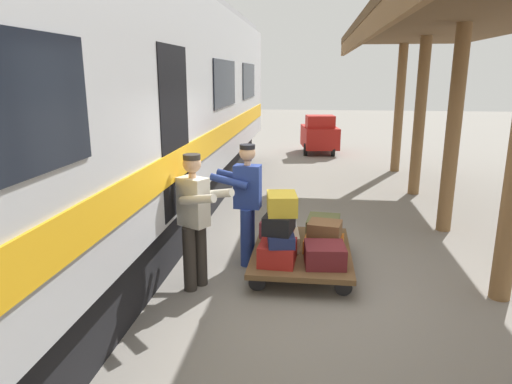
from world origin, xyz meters
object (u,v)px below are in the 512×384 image
(suitcase_gray_aluminum, at_px, (283,228))
(suitcase_black_hardshell, at_px, (279,223))
(baggage_tug, at_px, (320,135))
(suitcase_slate_roller, at_px, (280,210))
(suitcase_navy_fabric, at_px, (281,238))
(suitcase_olive_duffel, at_px, (323,227))
(suitcase_burgundy_valise, at_px, (278,226))
(suitcase_orange_carryall, at_px, (324,244))
(porter_by_door, at_px, (195,218))
(suitcase_brown_leather, at_px, (325,230))
(train_car, at_px, (58,121))
(suitcase_red_plastic, at_px, (277,253))
(luggage_cart, at_px, (302,251))
(suitcase_yellow_case, at_px, (282,204))
(suitcase_cream_canvas, at_px, (280,240))
(porter_in_overalls, at_px, (246,200))
(suitcase_maroon_trunk, at_px, (325,255))

(suitcase_gray_aluminum, relative_size, suitcase_black_hardshell, 1.20)
(suitcase_black_hardshell, height_order, baggage_tug, baggage_tug)
(suitcase_slate_roller, bearing_deg, suitcase_navy_fabric, 95.95)
(suitcase_olive_duffel, distance_m, suitcase_burgundy_valise, 0.86)
(suitcase_black_hardshell, relative_size, baggage_tug, 0.25)
(suitcase_navy_fabric, distance_m, suitcase_black_hardshell, 0.19)
(suitcase_burgundy_valise, bearing_deg, baggage_tug, -93.90)
(suitcase_orange_carryall, relative_size, porter_by_door, 0.31)
(baggage_tug, bearing_deg, suitcase_brown_leather, 89.83)
(suitcase_burgundy_valise, bearing_deg, train_car, 11.82)
(suitcase_red_plastic, bearing_deg, suitcase_gray_aluminum, -90.00)
(luggage_cart, relative_size, suitcase_navy_fabric, 3.67)
(suitcase_gray_aluminum, bearing_deg, suitcase_burgundy_valise, 86.27)
(luggage_cart, relative_size, suitcase_yellow_case, 4.03)
(train_car, xyz_separation_m, baggage_tug, (-3.37, -10.33, -1.43))
(suitcase_olive_duffel, relative_size, suitcase_brown_leather, 1.31)
(suitcase_red_plastic, distance_m, suitcase_cream_canvas, 0.52)
(baggage_tug, bearing_deg, train_car, 71.93)
(suitcase_cream_canvas, xyz_separation_m, suitcase_yellow_case, (-0.04, 0.47, 0.66))
(suitcase_orange_carryall, height_order, porter_in_overalls, porter_in_overalls)
(suitcase_slate_roller, relative_size, porter_in_overalls, 0.28)
(suitcase_gray_aluminum, xyz_separation_m, suitcase_brown_leather, (-0.60, 0.52, 0.17))
(suitcase_cream_canvas, distance_m, suitcase_black_hardshell, 0.66)
(suitcase_gray_aluminum, xyz_separation_m, suitcase_burgundy_valise, (0.04, 0.55, 0.22))
(porter_by_door, bearing_deg, suitcase_burgundy_valise, -142.55)
(suitcase_navy_fabric, xyz_separation_m, baggage_tug, (-0.59, -10.26, 0.00))
(suitcase_cream_canvas, xyz_separation_m, suitcase_navy_fabric, (-0.04, 0.53, 0.23))
(suitcase_cream_canvas, relative_size, suitcase_brown_leather, 1.17)
(suitcase_red_plastic, height_order, baggage_tug, baggage_tug)
(suitcase_slate_roller, bearing_deg, suitcase_brown_leather, 179.68)
(luggage_cart, xyz_separation_m, suitcase_navy_fabric, (0.26, 0.53, 0.38))
(suitcase_maroon_trunk, bearing_deg, suitcase_olive_duffel, -90.00)
(suitcase_gray_aluminum, bearing_deg, suitcase_brown_leather, 138.99)
(train_car, bearing_deg, suitcase_burgundy_valise, -168.18)
(suitcase_navy_fabric, bearing_deg, baggage_tug, -93.30)
(suitcase_brown_leather, distance_m, porter_by_door, 1.80)
(luggage_cart, relative_size, suitcase_orange_carryall, 3.65)
(suitcase_brown_leather, relative_size, suitcase_navy_fabric, 0.83)
(suitcase_cream_canvas, bearing_deg, suitcase_slate_roller, -12.94)
(luggage_cart, height_order, porter_by_door, porter_by_door)
(suitcase_red_plastic, bearing_deg, suitcase_slate_roller, -88.13)
(luggage_cart, distance_m, suitcase_orange_carryall, 0.32)
(suitcase_maroon_trunk, xyz_separation_m, suitcase_brown_leather, (-0.00, -0.52, 0.15))
(luggage_cart, xyz_separation_m, suitcase_cream_canvas, (0.30, 0.00, 0.15))
(suitcase_yellow_case, distance_m, porter_in_overalls, 0.79)
(suitcase_black_hardshell, bearing_deg, train_car, 1.80)
(suitcase_red_plastic, bearing_deg, suitcase_maroon_trunk, 180.00)
(suitcase_orange_carryall, relative_size, suitcase_brown_leather, 1.21)
(suitcase_cream_canvas, height_order, suitcase_gray_aluminum, suitcase_gray_aluminum)
(suitcase_black_hardshell, relative_size, suitcase_slate_roller, 0.99)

